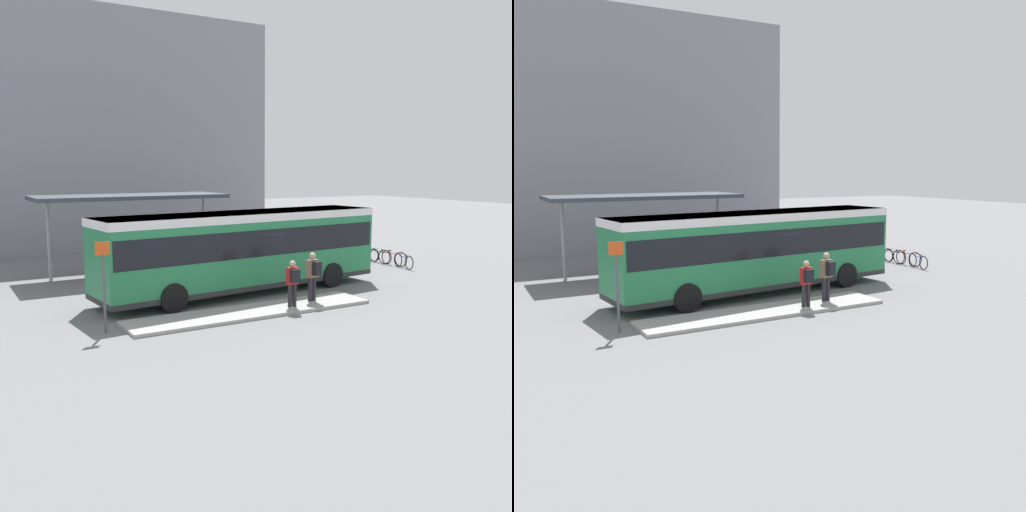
% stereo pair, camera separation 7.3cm
% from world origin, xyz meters
% --- Properties ---
extents(ground_plane, '(120.00, 120.00, 0.00)m').
position_xyz_m(ground_plane, '(0.00, 0.00, 0.00)').
color(ground_plane, slate).
extents(curb_island, '(9.00, 1.80, 0.12)m').
position_xyz_m(curb_island, '(-1.27, -2.98, 0.06)').
color(curb_island, '#9E9E99').
rests_on(curb_island, ground_plane).
extents(city_bus, '(12.18, 3.61, 3.26)m').
position_xyz_m(city_bus, '(0.01, 0.00, 1.90)').
color(city_bus, '#237A47').
rests_on(city_bus, ground_plane).
extents(pedestrian_waiting, '(0.48, 0.53, 1.80)m').
position_xyz_m(pedestrian_waiting, '(1.35, -2.92, 1.15)').
color(pedestrian_waiting, '#232328').
rests_on(pedestrian_waiting, curb_island).
extents(pedestrian_companion, '(0.42, 0.44, 1.65)m').
position_xyz_m(pedestrian_companion, '(0.21, -3.29, 1.07)').
color(pedestrian_companion, '#232328').
rests_on(pedestrian_companion, curb_island).
extents(bicycle_blue, '(0.48, 1.64, 0.71)m').
position_xyz_m(bicycle_blue, '(9.76, 1.07, 0.36)').
color(bicycle_blue, black).
rests_on(bicycle_blue, ground_plane).
extents(bicycle_red, '(0.49, 1.78, 0.77)m').
position_xyz_m(bicycle_red, '(9.87, 1.97, 0.39)').
color(bicycle_red, black).
rests_on(bicycle_red, ground_plane).
extents(bicycle_black, '(0.48, 1.71, 0.74)m').
position_xyz_m(bicycle_black, '(9.83, 2.87, 0.37)').
color(bicycle_black, black).
rests_on(bicycle_black, ground_plane).
extents(bicycle_white, '(0.48, 1.53, 0.67)m').
position_xyz_m(bicycle_white, '(9.78, 3.77, 0.34)').
color(bicycle_white, black).
rests_on(bicycle_white, ground_plane).
extents(station_shelter, '(8.84, 3.25, 3.74)m').
position_xyz_m(station_shelter, '(-2.48, 6.48, 3.59)').
color(station_shelter, '#383D47').
rests_on(station_shelter, ground_plane).
extents(platform_sign, '(0.44, 0.08, 2.80)m').
position_xyz_m(platform_sign, '(-6.30, -2.77, 1.56)').
color(platform_sign, '#4C4C51').
rests_on(platform_sign, ground_plane).
extents(station_building, '(29.36, 11.47, 14.33)m').
position_xyz_m(station_building, '(-5.17, 20.06, 7.16)').
color(station_building, gray).
rests_on(station_building, ground_plane).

